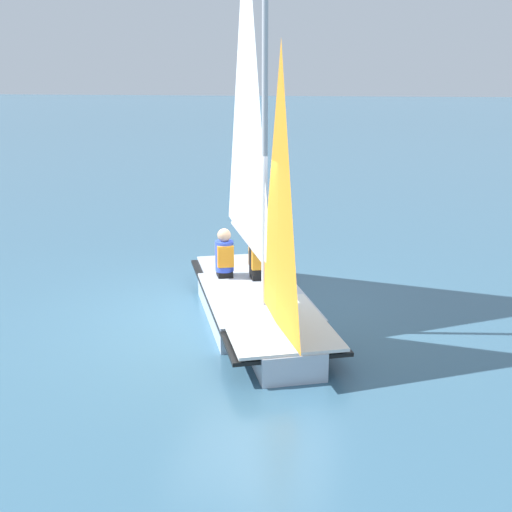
# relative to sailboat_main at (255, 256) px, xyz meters

# --- Properties ---
(ground_plane) EXTENTS (260.00, 260.00, 0.00)m
(ground_plane) POSITION_rel_sailboat_main_xyz_m (0.02, -0.05, -0.95)
(ground_plane) COLOR #38607A
(sailboat_main) EXTENTS (3.16, 4.71, 5.97)m
(sailboat_main) POSITION_rel_sailboat_main_xyz_m (0.00, 0.00, 0.00)
(sailboat_main) COLOR #B2BCCC
(sailboat_main) RESTS_ON ground_plane
(sailor_helm) EXTENTS (0.40, 0.42, 1.16)m
(sailor_helm) POSITION_rel_sailboat_main_xyz_m (-0.11, 0.74, -0.32)
(sailor_helm) COLOR black
(sailor_helm) RESTS_ON ground_plane
(sailor_crew) EXTENTS (0.40, 0.42, 1.16)m
(sailor_crew) POSITION_rel_sailboat_main_xyz_m (-0.68, 0.75, -0.33)
(sailor_crew) COLOR black
(sailor_crew) RESTS_ON ground_plane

